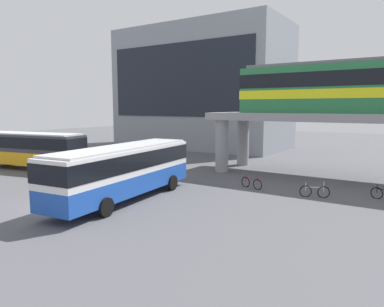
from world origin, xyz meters
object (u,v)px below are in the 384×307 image
station_building (202,88)px  bicycle_silver (315,192)px  bus_secondary (28,147)px  bicycle_red (251,183)px  bus_main (123,167)px

station_building → bicycle_silver: size_ratio=13.45×
station_building → bus_secondary: station_building is taller
station_building → bicycle_silver: station_building is taller
bicycle_red → bicycle_silver: bearing=-2.3°
bus_main → bicycle_silver: size_ratio=6.65×
bicycle_red → bicycle_silver: (4.24, -0.17, 0.00)m
bus_secondary → bicycle_silver: size_ratio=6.69×
station_building → bus_main: size_ratio=2.02×
bus_secondary → bicycle_silver: bus_secondary is taller
bus_main → bus_secondary: bearing=167.4°
bus_main → bicycle_red: 8.81m
bicycle_red → bicycle_silver: 4.24m
bus_secondary → bicycle_red: 20.28m
bus_secondary → bicycle_red: bus_secondary is taller
station_building → bicycle_silver: (20.78, -20.46, -7.65)m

